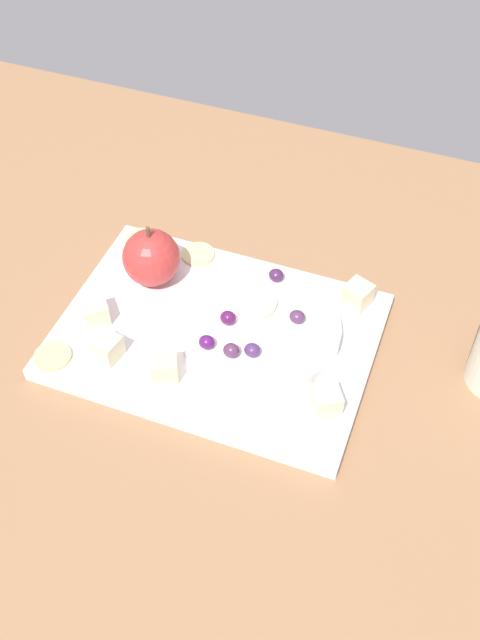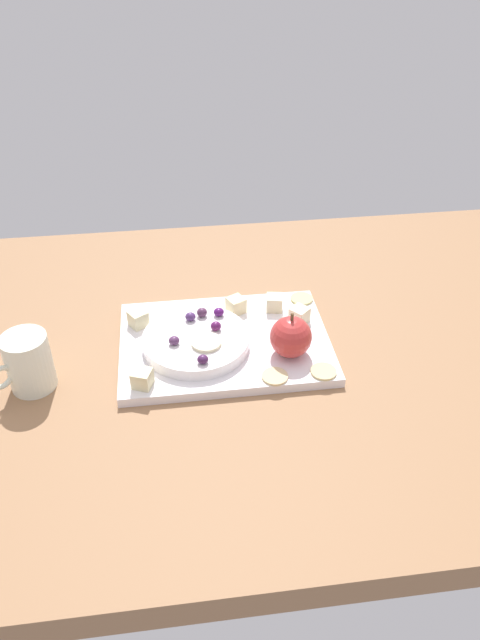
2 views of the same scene
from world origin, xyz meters
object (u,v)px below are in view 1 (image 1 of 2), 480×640
Objects in this scene: apple_slice_0 at (255,303)px; grape_2 at (252,350)px; cheese_cube_3 at (164,367)px; grape_5 at (231,350)px; apple_whole at (151,258)px; cheese_cube_0 at (107,348)px; grape_0 at (227,319)px; cracker_0 at (198,254)px; cheese_cube_1 at (326,400)px; cracker_2 at (140,240)px; grape_1 at (276,275)px; cracker_1 at (53,356)px; grape_4 at (207,342)px; platter at (217,335)px; cheese_cube_4 at (358,295)px; cheese_cube_2 at (95,312)px; serving_dish at (261,329)px; grape_3 at (297,317)px.

grape_2 is at bearing -72.48° from apple_slice_0.
grape_5 reaches higher than cheese_cube_3.
cheese_cube_0 is (0.36, -12.33, -1.96)cm from apple_whole.
cracker_0 is at bearing 126.89° from grape_0.
cheese_cube_0 and cheese_cube_1 have the same top height.
cheese_cube_1 is 32.45cm from cracker_2.
grape_2 is at bearing -34.55° from cracker_2.
grape_1 is at bearing 78.59° from apple_slice_0.
grape_2 reaches higher than cracker_1.
grape_4 is at bearing -40.36° from apple_whole.
cracker_1 is at bearing -150.37° from grape_0.
cheese_cube_4 reaches higher than platter.
grape_5 is 0.36× the size of apple_slice_0.
cracker_0 is 17.70cm from grape_5.
grape_4 is (-13.55, 1.75, 1.39)cm from cheese_cube_1.
cracker_2 is 0.84× the size of apple_slice_0.
cheese_cube_2 is 0.68× the size of cracker_0.
grape_0 is (15.60, -10.47, 2.61)cm from cracker_2.
cheese_cube_1 is 1.59× the size of grape_5.
grape_2 is (14.93, 4.10, 1.38)cm from cheese_cube_0.
apple_whole is 1.66× the size of cracker_0.
serving_dish is at bearing 49.78° from grape_4.
grape_4 reaches higher than platter.
apple_whole is at bearing 172.99° from apple_slice_0.
grape_3 reaches higher than cracker_1.
grape_3 reaches higher than serving_dish.
grape_1 is at bearing -12.76° from cracker_0.
serving_dish is at bearing 13.42° from cheese_cube_2.
cheese_cube_0 is 20.59cm from grape_3.
grape_4 reaches higher than cracker_0.
platter is 8.55× the size of cracker_0.
cheese_cube_3 is (7.13, -12.52, -1.96)cm from apple_whole.
cheese_cube_1 is 26.14cm from cracker_0.
cheese_cube_3 is 23.51cm from cheese_cube_4.
grape_5 reaches higher than apple_slice_0.
grape_2 reaches higher than cracker_2.
cheese_cube_1 is 0.57× the size of apple_slice_0.
cracker_1 is at bearing -144.65° from apple_slice_0.
grape_5 is at bearing -34.38° from apple_whole.
grape_5 is (9.89, -14.44, 2.62)cm from cracker_0.
cheese_cube_3 is 1.59× the size of grape_4.
apple_whole is 16.11cm from grape_5.
apple_whole is 2.43× the size of cheese_cube_1.
cracker_1 and cracker_2 have the same top height.
apple_whole is 3.85× the size of grape_1.
cheese_cube_1 reaches higher than cracker_1.
cheese_cube_2 is at bearing -158.29° from apple_slice_0.
grape_3 is at bearing 18.08° from platter.
grape_2 is at bearing 27.78° from cheese_cube_3.
cheese_cube_1 reaches higher than cracker_2.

